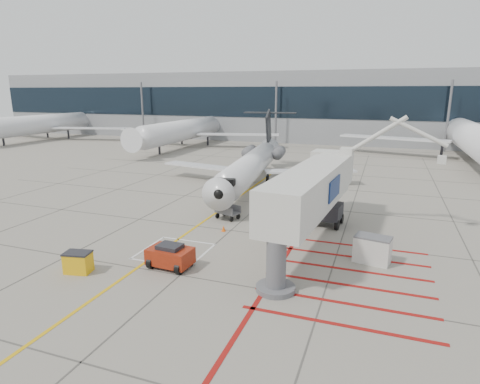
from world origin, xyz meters
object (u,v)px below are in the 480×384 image
(regional_jet, at_px, (247,155))
(jet_bridge, at_px, (309,197))
(spill_bin, at_px, (78,262))
(pushback_tug, at_px, (170,255))

(regional_jet, xyz_separation_m, jet_bridge, (8.90, -13.59, -0.24))
(spill_bin, bearing_deg, jet_bridge, 22.12)
(pushback_tug, xyz_separation_m, spill_bin, (-4.61, -2.42, -0.13))
(pushback_tug, bearing_deg, spill_bin, -148.47)
(spill_bin, bearing_deg, pushback_tug, 16.27)
(regional_jet, distance_m, jet_bridge, 16.25)
(regional_jet, bearing_deg, spill_bin, -104.37)
(regional_jet, xyz_separation_m, spill_bin, (-2.84, -21.39, -3.19))
(regional_jet, relative_size, jet_bridge, 1.63)
(jet_bridge, xyz_separation_m, spill_bin, (-11.74, -7.80, -2.95))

